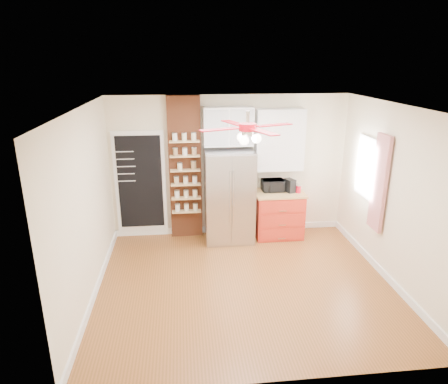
{
  "coord_description": "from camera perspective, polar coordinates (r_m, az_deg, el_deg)",
  "views": [
    {
      "loc": [
        -0.9,
        -5.35,
        3.32
      ],
      "look_at": [
        -0.23,
        0.9,
        1.21
      ],
      "focal_mm": 32.0,
      "sensor_mm": 36.0,
      "label": 1
    }
  ],
  "objects": [
    {
      "name": "chalkboard",
      "position": [
        7.69,
        -11.86,
        1.38
      ],
      "size": [
        0.95,
        0.05,
        1.95
      ],
      "color": "white",
      "rests_on": "wall_back"
    },
    {
      "name": "canister_left",
      "position": [
        7.66,
        10.59,
        0.4
      ],
      "size": [
        0.11,
        0.11,
        0.14
      ],
      "primitive_type": "cylinder",
      "rotation": [
        0.0,
        0.0,
        -0.25
      ],
      "color": "red",
      "rests_on": "red_cabinet"
    },
    {
      "name": "coffee_maker",
      "position": [
        7.67,
        9.35,
        0.92
      ],
      "size": [
        0.21,
        0.26,
        0.25
      ],
      "primitive_type": "cube",
      "rotation": [
        0.0,
        0.0,
        0.39
      ],
      "color": "black",
      "rests_on": "red_cabinet"
    },
    {
      "name": "wall_back",
      "position": [
        7.67,
        0.8,
        3.68
      ],
      "size": [
        4.5,
        0.02,
        2.7
      ],
      "primitive_type": "cube",
      "color": "beige",
      "rests_on": "floor"
    },
    {
      "name": "ceiling",
      "position": [
        5.46,
        3.45,
        12.03
      ],
      "size": [
        4.5,
        4.5,
        0.0
      ],
      "primitive_type": "plane",
      "color": "white",
      "rests_on": "wall_back"
    },
    {
      "name": "wall_right",
      "position": [
        6.52,
        23.12,
        -0.56
      ],
      "size": [
        0.02,
        4.0,
        2.7
      ],
      "primitive_type": "cube",
      "color": "beige",
      "rests_on": "floor"
    },
    {
      "name": "curtain",
      "position": [
        6.75,
        21.31,
        1.19
      ],
      "size": [
        0.06,
        0.4,
        1.55
      ],
      "primitive_type": "cube",
      "color": "red",
      "rests_on": "wall_right"
    },
    {
      "name": "brick_pillar",
      "position": [
        7.54,
        -5.57,
        3.33
      ],
      "size": [
        0.6,
        0.16,
        2.7
      ],
      "primitive_type": "cube",
      "color": "brown",
      "rests_on": "floor"
    },
    {
      "name": "fridge",
      "position": [
        7.45,
        0.75,
        -0.59
      ],
      "size": [
        0.9,
        0.7,
        1.75
      ],
      "primitive_type": "cube",
      "color": "silver",
      "rests_on": "floor"
    },
    {
      "name": "upper_glass_cabinet",
      "position": [
        7.32,
        0.6,
        9.38
      ],
      "size": [
        0.9,
        0.35,
        0.7
      ],
      "primitive_type": "cube",
      "color": "white",
      "rests_on": "wall_back"
    },
    {
      "name": "pantry_jar_oats",
      "position": [
        7.36,
        -6.34,
        3.62
      ],
      "size": [
        0.11,
        0.11,
        0.12
      ],
      "primitive_type": "cylinder",
      "rotation": [
        0.0,
        0.0,
        0.26
      ],
      "color": "beige",
      "rests_on": "brick_pillar"
    },
    {
      "name": "window",
      "position": [
        7.21,
        19.82,
        3.26
      ],
      "size": [
        0.04,
        0.75,
        1.05
      ],
      "primitive_type": "cube",
      "color": "white",
      "rests_on": "wall_right"
    },
    {
      "name": "red_cabinet",
      "position": [
        7.81,
        7.78,
        -3.15
      ],
      "size": [
        0.94,
        0.64,
        0.9
      ],
      "color": "red",
      "rests_on": "floor"
    },
    {
      "name": "toaster_oven",
      "position": [
        7.67,
        6.98,
        0.95
      ],
      "size": [
        0.42,
        0.3,
        0.23
      ],
      "primitive_type": "imported",
      "rotation": [
        0.0,
        0.0,
        0.04
      ],
      "color": "black",
      "rests_on": "red_cabinet"
    },
    {
      "name": "wall_front",
      "position": [
        3.99,
        7.88,
        -11.18
      ],
      "size": [
        4.5,
        0.02,
        2.7
      ],
      "primitive_type": "cube",
      "color": "beige",
      "rests_on": "floor"
    },
    {
      "name": "ceiling_fan",
      "position": [
        5.5,
        3.4,
        9.18
      ],
      "size": [
        1.4,
        1.4,
        0.44
      ],
      "color": "silver",
      "rests_on": "ceiling"
    },
    {
      "name": "wall_left",
      "position": [
        5.86,
        -19.09,
        -2.13
      ],
      "size": [
        0.02,
        4.0,
        2.7
      ],
      "primitive_type": "cube",
      "color": "beige",
      "rests_on": "floor"
    },
    {
      "name": "upper_shelf_unit",
      "position": [
        7.57,
        7.94,
        7.39
      ],
      "size": [
        0.9,
        0.3,
        1.15
      ],
      "primitive_type": "cube",
      "color": "white",
      "rests_on": "wall_back"
    },
    {
      "name": "pantry_jar_beans",
      "position": [
        7.39,
        -4.38,
        3.8
      ],
      "size": [
        0.11,
        0.11,
        0.14
      ],
      "primitive_type": "cylinder",
      "rotation": [
        0.0,
        0.0,
        -0.12
      ],
      "color": "olive",
      "rests_on": "brick_pillar"
    },
    {
      "name": "floor",
      "position": [
        6.36,
        2.97,
        -12.9
      ],
      "size": [
        4.5,
        4.5,
        0.0
      ],
      "primitive_type": "plane",
      "color": "brown",
      "rests_on": "ground"
    },
    {
      "name": "canister_right",
      "position": [
        7.74,
        10.13,
        0.61
      ],
      "size": [
        0.14,
        0.14,
        0.14
      ],
      "primitive_type": "cylinder",
      "rotation": [
        0.0,
        0.0,
        -0.26
      ],
      "color": "#B8280A",
      "rests_on": "red_cabinet"
    }
  ]
}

